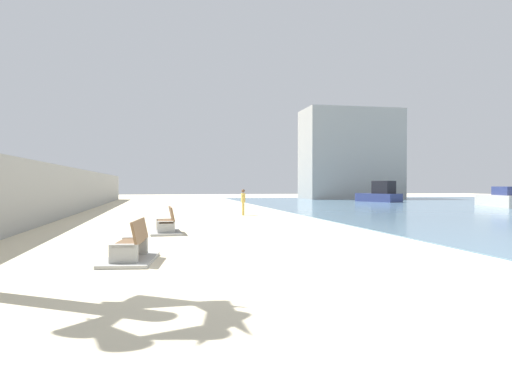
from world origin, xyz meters
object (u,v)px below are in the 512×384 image
(boat_mid_bay, at_px, (380,194))
(person_walking, at_px, (243,200))
(boat_distant, at_px, (502,199))
(bench_near, at_px, (131,252))
(bench_far, at_px, (166,227))

(boat_mid_bay, bearing_deg, person_walking, -134.13)
(person_walking, height_order, boat_distant, boat_distant)
(bench_near, distance_m, person_walking, 16.69)
(bench_near, distance_m, bench_far, 6.40)
(person_walking, distance_m, boat_distant, 22.55)
(bench_far, height_order, boat_distant, boat_distant)
(bench_far, bearing_deg, bench_near, -97.75)
(boat_mid_bay, bearing_deg, bench_near, -123.97)
(boat_distant, height_order, boat_mid_bay, boat_mid_bay)
(bench_far, xyz_separation_m, boat_mid_bay, (21.76, 27.23, 0.57))
(bench_near, height_order, bench_far, same)
(bench_far, distance_m, person_walking, 10.49)
(bench_near, height_order, boat_distant, boat_distant)
(boat_distant, xyz_separation_m, boat_mid_bay, (-4.54, 11.98, 0.15))
(person_walking, distance_m, boat_mid_bay, 24.78)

